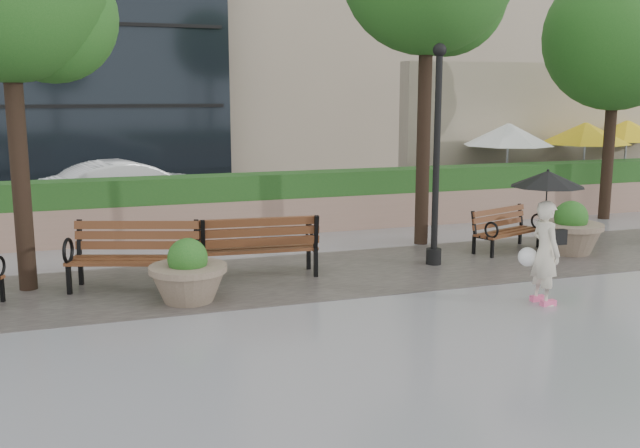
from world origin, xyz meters
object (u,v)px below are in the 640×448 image
object	(u,v)px
bench_2	(258,259)
bench_3	(507,239)
planter_right	(570,233)
planter_left	(188,277)
bench_1	(134,270)
pedestrian	(546,224)
car_right	(132,188)
lamppost	(436,170)

from	to	relation	value
bench_2	bench_3	world-z (taller)	bench_2
bench_3	planter_right	world-z (taller)	planter_right
planter_left	bench_1	bearing A→B (deg)	126.68
bench_1	pedestrian	distance (m)	6.43
pedestrian	bench_2	bearing A→B (deg)	52.31
bench_3	bench_2	bearing A→B (deg)	164.11
bench_2	planter_left	distance (m)	1.77
bench_1	planter_right	distance (m)	8.33
planter_left	car_right	xyz separation A→B (m)	(-0.20, 8.26, 0.33)
bench_3	planter_right	xyz separation A→B (m)	(1.04, -0.60, 0.16)
bench_3	pedestrian	size ratio (longest dim) A/B	0.85
planter_left	lamppost	size ratio (longest dim) A/B	0.29
bench_3	planter_left	world-z (taller)	planter_left
bench_1	bench_2	distance (m)	2.09
bench_3	planter_left	distance (m)	6.74
bench_2	planter_left	size ratio (longest dim) A/B	1.77
bench_2	bench_3	distance (m)	5.22
planter_right	car_right	bearing A→B (deg)	136.71
bench_1	lamppost	bearing A→B (deg)	18.73
bench_3	pedestrian	bearing A→B (deg)	-135.13
bench_1	planter_right	xyz separation A→B (m)	(8.32, -0.06, 0.09)
pedestrian	planter_right	bearing A→B (deg)	-43.45
bench_1	car_right	bearing A→B (deg)	104.84
planter_right	planter_left	bearing A→B (deg)	-173.23
planter_right	bench_3	bearing A→B (deg)	149.93
bench_1	planter_left	world-z (taller)	bench_1
bench_1	lamppost	size ratio (longest dim) A/B	0.54
bench_1	car_right	xyz separation A→B (m)	(0.52, 7.30, 0.40)
bench_2	planter_right	bearing A→B (deg)	-176.92
lamppost	pedestrian	distance (m)	2.79
planter_right	lamppost	xyz separation A→B (m)	(-2.97, 0.04, 1.34)
bench_1	lamppost	world-z (taller)	lamppost
bench_1	bench_3	bearing A→B (deg)	23.16
planter_right	lamppost	size ratio (longest dim) A/B	0.32
planter_left	car_right	world-z (taller)	car_right
lamppost	car_right	xyz separation A→B (m)	(-4.84, 7.31, -1.03)
bench_2	car_right	size ratio (longest dim) A/B	0.48
planter_left	lamppost	bearing A→B (deg)	11.54
planter_right	lamppost	distance (m)	3.25
planter_left	pedestrian	size ratio (longest dim) A/B	0.59
car_right	bench_3	bearing A→B (deg)	-148.55
planter_left	bench_2	bearing A→B (deg)	39.54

